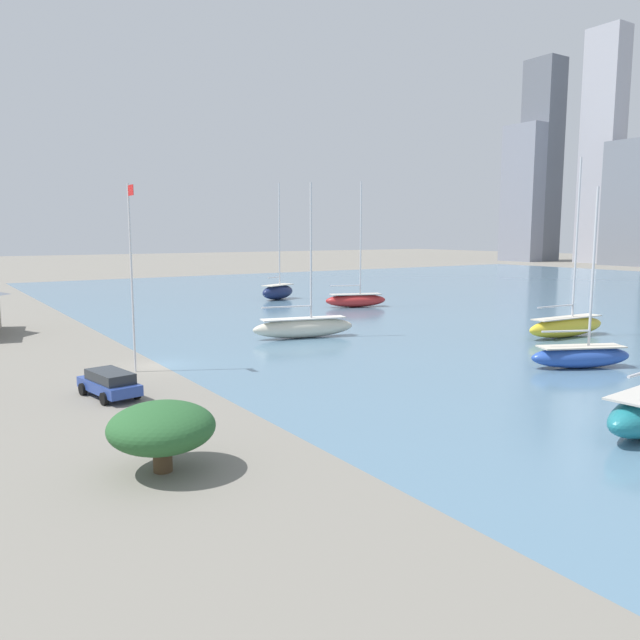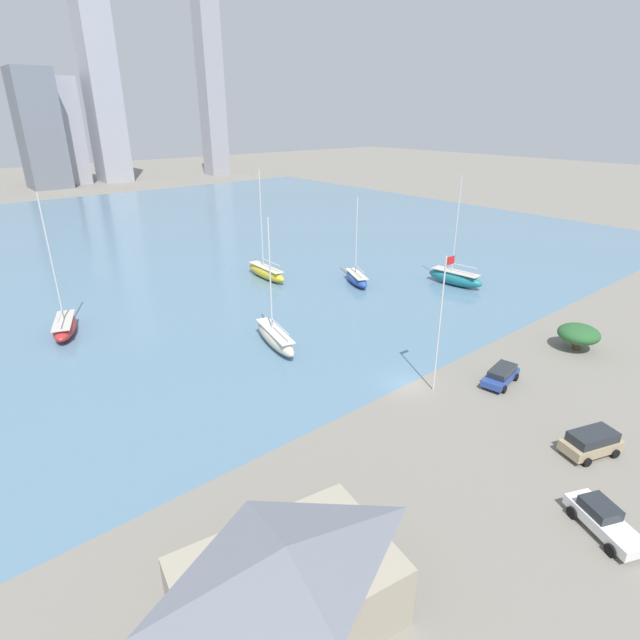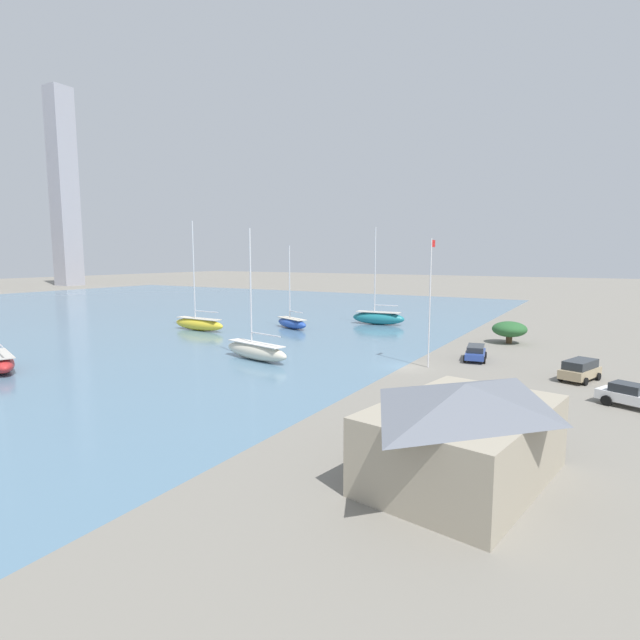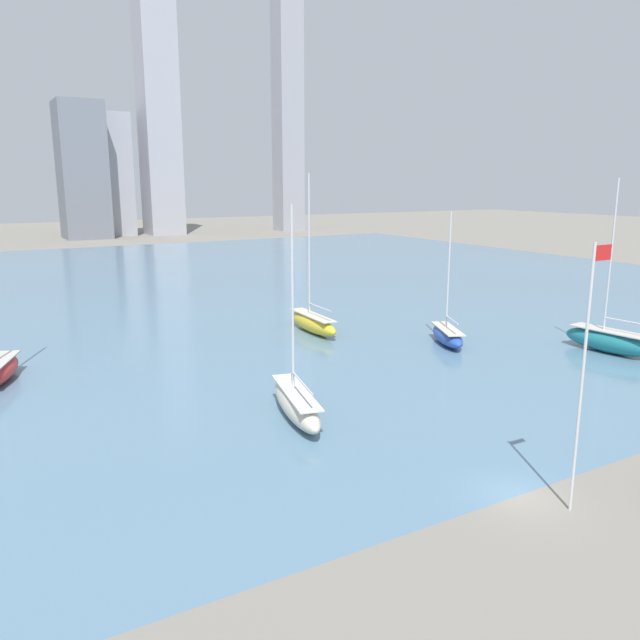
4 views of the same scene
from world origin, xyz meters
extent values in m
plane|color=gray|center=(0.00, 0.00, 0.00)|extent=(500.00, 500.00, 0.00)
cube|color=slate|center=(0.00, 70.00, 0.00)|extent=(180.00, 140.00, 0.00)
cylinder|color=silver|center=(1.09, -2.24, 6.46)|extent=(0.14, 0.14, 12.92)
cube|color=red|center=(1.71, -2.24, 12.42)|extent=(1.10, 0.03, 0.70)
cube|color=slate|center=(8.79, 166.81, 18.58)|extent=(12.12, 13.49, 37.16)
cube|color=#A8A8B2|center=(19.32, 173.82, 17.56)|extent=(7.89, 11.65, 35.12)
cube|color=#A8A8B2|center=(31.96, 170.06, 33.48)|extent=(10.15, 11.31, 66.96)
cube|color=#9E9EA8|center=(72.04, 164.83, 37.00)|extent=(7.90, 7.57, 74.01)
ellipsoid|color=#1E757F|center=(28.21, 15.09, 1.05)|extent=(3.27, 9.04, 2.10)
cube|color=#BCB7AD|center=(28.21, 15.09, 2.05)|extent=(2.68, 7.41, 0.10)
cube|color=#2D2D33|center=(28.21, 15.09, 0.48)|extent=(0.31, 1.60, 0.94)
cylinder|color=silver|center=(28.15, 15.75, 9.00)|extent=(0.18, 0.18, 13.79)
cylinder|color=silver|center=(28.34, 13.75, 3.20)|extent=(0.52, 4.00, 0.14)
ellipsoid|color=beige|center=(-4.68, 15.13, 0.93)|extent=(4.08, 9.84, 1.85)
cube|color=silver|center=(-4.68, 15.13, 1.80)|extent=(3.35, 8.07, 0.10)
cube|color=#2D2D33|center=(-4.68, 15.13, 0.42)|extent=(0.56, 1.73, 0.83)
cylinder|color=silver|center=(-4.52, 15.83, 7.99)|extent=(0.18, 0.18, 12.29)
cylinder|color=silver|center=(-5.06, 13.54, 2.95)|extent=(1.23, 4.62, 0.14)
ellipsoid|color=#284CA8|center=(17.27, 24.96, 0.80)|extent=(5.00, 7.66, 1.59)
cube|color=beige|center=(17.27, 24.96, 1.54)|extent=(4.10, 6.28, 0.10)
cube|color=#2D2D33|center=(17.27, 24.96, 0.36)|extent=(0.71, 1.29, 0.71)
cylinder|color=silver|center=(17.51, 25.47, 7.20)|extent=(0.18, 0.18, 11.21)
cylinder|color=silver|center=(16.74, 23.82, 2.69)|extent=(1.65, 3.36, 0.14)
ellipsoid|color=yellow|center=(8.30, 35.92, 0.94)|extent=(2.37, 9.89, 1.87)
cube|color=beige|center=(8.30, 35.92, 1.82)|extent=(1.94, 8.11, 0.10)
cube|color=#2D2D33|center=(8.30, 35.92, 0.42)|extent=(0.24, 1.77, 0.84)
cylinder|color=silver|center=(8.34, 36.66, 9.14)|extent=(0.18, 0.18, 14.54)
cylinder|color=silver|center=(8.22, 34.27, 2.97)|extent=(0.37, 4.78, 0.14)
camera|label=1|loc=(43.81, -14.72, 9.59)|focal=35.00mm
camera|label=2|loc=(-33.10, -26.47, 24.09)|focal=28.00mm
camera|label=3|loc=(-47.19, -17.67, 11.14)|focal=28.00mm
camera|label=4|loc=(-23.14, -19.92, 15.49)|focal=35.00mm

